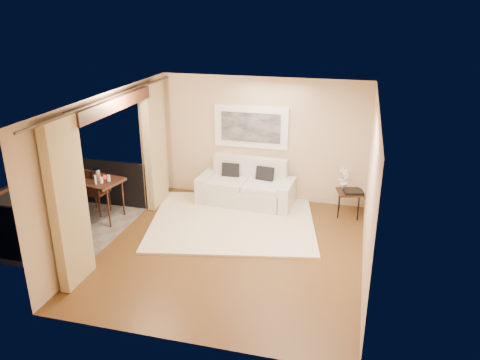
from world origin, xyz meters
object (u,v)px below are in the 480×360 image
(sofa, at_px, (247,188))
(ice_bucket, at_px, (96,174))
(bistro_table, at_px, (101,184))
(orchid, at_px, (344,178))
(balcony_chair_far, at_px, (93,188))
(balcony_chair_near, at_px, (50,202))
(side_table, at_px, (350,194))

(sofa, xyz_separation_m, ice_bucket, (-2.72, -1.46, 0.60))
(bistro_table, bearing_deg, ice_bucket, 149.42)
(orchid, bearing_deg, balcony_chair_far, -164.29)
(balcony_chair_far, bearing_deg, sofa, -149.99)
(orchid, height_order, balcony_chair_near, orchid)
(side_table, height_order, orchid, orchid)
(side_table, height_order, ice_bucket, ice_bucket)
(side_table, height_order, balcony_chair_far, balcony_chair_far)
(sofa, relative_size, bistro_table, 2.47)
(balcony_chair_far, bearing_deg, ice_bucket, 159.30)
(side_table, bearing_deg, balcony_chair_far, -165.91)
(sofa, distance_m, balcony_chair_far, 3.22)
(balcony_chair_near, height_order, ice_bucket, ice_bucket)
(sofa, height_order, ice_bucket, ice_bucket)
(balcony_chair_near, distance_m, ice_bucket, 1.02)
(side_table, bearing_deg, bistro_table, -163.30)
(orchid, bearing_deg, sofa, -179.37)
(sofa, xyz_separation_m, balcony_chair_far, (-2.90, -1.37, 0.24))
(sofa, relative_size, orchid, 4.43)
(sofa, xyz_separation_m, balcony_chair_near, (-3.43, -2.06, 0.18))
(sofa, distance_m, side_table, 2.19)
(bistro_table, height_order, balcony_chair_far, balcony_chair_far)
(bistro_table, xyz_separation_m, balcony_chair_far, (-0.30, 0.16, -0.17))
(orchid, xyz_separation_m, balcony_chair_far, (-4.95, -1.39, -0.18))
(bistro_table, bearing_deg, balcony_chair_far, 152.42)
(balcony_chair_far, distance_m, balcony_chair_near, 0.87)
(side_table, relative_size, balcony_chair_near, 0.66)
(orchid, xyz_separation_m, bistro_table, (-4.65, -1.55, -0.01))
(bistro_table, bearing_deg, balcony_chair_near, -147.17)
(side_table, xyz_separation_m, orchid, (-0.14, 0.12, 0.29))
(sofa, relative_size, balcony_chair_near, 2.29)
(sofa, xyz_separation_m, orchid, (2.05, 0.02, 0.42))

